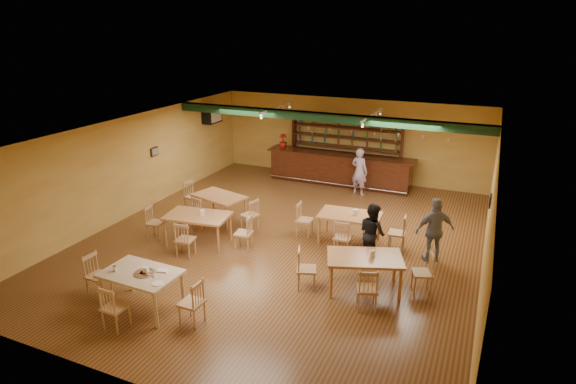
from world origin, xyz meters
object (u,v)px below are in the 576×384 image
at_px(dining_table_b, 349,228).
at_px(dining_table_d, 364,273).
at_px(bar_counter, 340,169).
at_px(dining_table_c, 198,229).
at_px(near_table, 142,290).
at_px(patron_right_a, 372,233).
at_px(patron_bar, 359,172).
at_px(dining_table_a, 220,208).

height_order(dining_table_b, dining_table_d, dining_table_d).
distance_m(bar_counter, dining_table_c, 6.57).
bearing_deg(dining_table_c, near_table, -85.64).
relative_size(bar_counter, patron_right_a, 3.60).
height_order(bar_counter, dining_table_d, bar_counter).
bearing_deg(patron_bar, near_table, 91.85).
bearing_deg(patron_right_a, near_table, 85.63).
height_order(dining_table_a, dining_table_c, dining_table_c).
bearing_deg(bar_counter, patron_right_a, -64.74).
xyz_separation_m(bar_counter, near_table, (-1.21, -9.32, -0.15)).
bearing_deg(patron_right_a, dining_table_a, 30.47).
height_order(near_table, patron_bar, patron_bar).
distance_m(bar_counter, dining_table_d, 7.34).
bearing_deg(dining_table_b, patron_bar, 98.43).
relative_size(dining_table_c, near_table, 1.07).
xyz_separation_m(bar_counter, dining_table_c, (-1.88, -6.29, -0.15)).
relative_size(dining_table_b, dining_table_d, 1.00).
distance_m(dining_table_c, dining_table_d, 4.65).
distance_m(bar_counter, near_table, 9.40).
distance_m(dining_table_c, patron_right_a, 4.53).
distance_m(near_table, patron_bar, 8.78).
relative_size(patron_bar, patron_right_a, 1.09).
distance_m(bar_counter, patron_right_a, 5.98).
relative_size(near_table, patron_bar, 0.95).
xyz_separation_m(dining_table_d, patron_bar, (-1.79, 5.98, 0.41)).
height_order(bar_counter, patron_right_a, patron_right_a).
bearing_deg(patron_bar, dining_table_c, 78.72).
bearing_deg(dining_table_d, bar_counter, 92.21).
bearing_deg(dining_table_a, patron_bar, 65.18).
xyz_separation_m(dining_table_a, dining_table_b, (3.97, 0.05, 0.02)).
relative_size(dining_table_d, patron_right_a, 1.07).
distance_m(dining_table_a, patron_right_a, 4.85).
xyz_separation_m(dining_table_b, dining_table_c, (-3.63, -1.69, 0.01)).
bearing_deg(patron_right_a, dining_table_c, 50.78).
height_order(dining_table_a, patron_bar, patron_bar).
height_order(dining_table_b, patron_right_a, patron_right_a).
bearing_deg(patron_bar, dining_table_d, 122.77).
xyz_separation_m(dining_table_a, patron_right_a, (4.77, -0.75, 0.37)).
distance_m(dining_table_b, patron_right_a, 1.18).
xyz_separation_m(near_table, patron_bar, (2.17, 8.50, 0.40)).
distance_m(dining_table_d, near_table, 4.69).
distance_m(dining_table_a, dining_table_d, 5.41).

